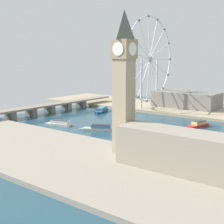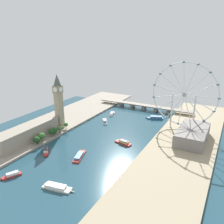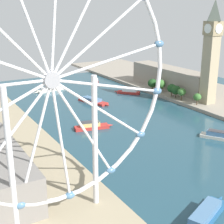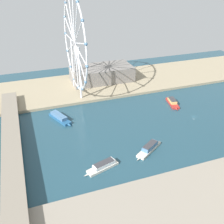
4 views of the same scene
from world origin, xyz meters
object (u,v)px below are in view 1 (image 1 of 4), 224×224
(tour_boat_2, at_px, (59,123))
(tour_boat_3, at_px, (102,110))
(clock_tower, at_px, (124,81))
(riverside_hall, at_px, (186,99))
(ferris_wheel, at_px, (150,60))
(river_bridge, at_px, (50,106))
(parliament_block, at_px, (212,157))
(tour_boat_7, at_px, (99,128))
(tour_boat_1, at_px, (198,124))

(tour_boat_2, bearing_deg, tour_boat_3, -94.53)
(clock_tower, bearing_deg, tour_boat_2, 68.60)
(tour_boat_3, bearing_deg, tour_boat_2, -10.91)
(riverside_hall, xyz_separation_m, tour_boat_3, (-79.98, 70.19, -9.98))
(ferris_wheel, relative_size, river_bridge, 0.54)
(parliament_block, xyz_separation_m, tour_boat_2, (49.63, 168.72, -11.89))
(riverside_hall, height_order, tour_boat_7, riverside_hall)
(ferris_wheel, xyz_separation_m, riverside_hall, (24.86, -38.65, -48.26))
(clock_tower, distance_m, river_bridge, 195.41)
(tour_boat_2, bearing_deg, tour_boat_1, -160.69)
(clock_tower, relative_size, river_bridge, 0.44)
(tour_boat_3, relative_size, tour_boat_7, 1.13)
(tour_boat_2, bearing_deg, parliament_block, 147.30)
(tour_boat_1, bearing_deg, clock_tower, 12.42)
(riverside_hall, relative_size, tour_boat_1, 2.59)
(parliament_block, height_order, tour_boat_1, parliament_block)
(tour_boat_1, height_order, tour_boat_3, tour_boat_1)
(tour_boat_7, bearing_deg, river_bridge, -51.02)
(clock_tower, relative_size, tour_boat_1, 2.98)
(ferris_wheel, xyz_separation_m, tour_boat_3, (-55.12, 31.54, -58.24))
(tour_boat_7, bearing_deg, clock_tower, 108.93)
(river_bridge, distance_m, tour_boat_7, 112.59)
(riverside_hall, height_order, tour_boat_1, riverside_hall)
(tour_boat_3, height_order, tour_boat_7, tour_boat_3)
(clock_tower, relative_size, tour_boat_2, 3.07)
(clock_tower, relative_size, tour_boat_7, 2.97)
(riverside_hall, bearing_deg, tour_boat_1, -148.30)
(clock_tower, xyz_separation_m, river_bridge, (85.67, 170.32, -42.88))
(tour_boat_2, relative_size, tour_boat_7, 0.97)
(tour_boat_1, xyz_separation_m, tour_boat_3, (7.89, 124.45, 0.13))
(clock_tower, distance_m, tour_boat_1, 127.69)
(tour_boat_1, bearing_deg, tour_boat_2, -41.91)
(parliament_block, relative_size, river_bridge, 0.52)
(riverside_hall, xyz_separation_m, tour_boat_1, (-87.87, -54.26, -10.11))
(parliament_block, bearing_deg, ferris_wheel, 39.29)
(parliament_block, xyz_separation_m, riverside_hall, (214.04, 116.14, -1.69))
(tour_boat_2, bearing_deg, river_bridge, -50.89)
(parliament_block, bearing_deg, river_bridge, 68.08)
(clock_tower, xyz_separation_m, parliament_block, (-7.79, -61.97, -36.05))
(ferris_wheel, height_order, tour_boat_2, ferris_wheel)
(tour_boat_2, xyz_separation_m, tour_boat_3, (84.44, 17.61, 0.22))
(ferris_wheel, relative_size, tour_boat_7, 3.64)
(clock_tower, distance_m, tour_boat_2, 124.27)
(tour_boat_3, xyz_separation_m, tour_boat_7, (-75.96, -60.81, -0.16))
(tour_boat_7, bearing_deg, parliament_block, 122.46)
(ferris_wheel, relative_size, tour_boat_2, 3.76)
(parliament_block, relative_size, tour_boat_7, 3.53)
(parliament_block, xyz_separation_m, river_bridge, (93.46, 232.30, -6.82))
(ferris_wheel, distance_m, tour_boat_7, 146.45)
(clock_tower, bearing_deg, tour_boat_7, 51.63)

